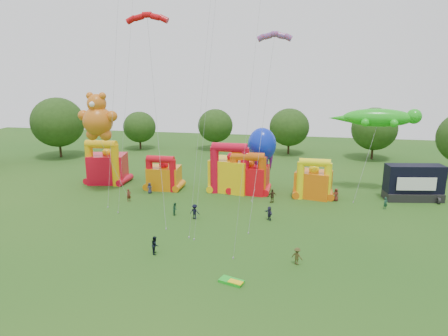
% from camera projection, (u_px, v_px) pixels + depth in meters
% --- Properties ---
extents(ground, '(160.00, 160.00, 0.00)m').
position_uv_depth(ground, '(162.00, 282.00, 33.17)').
color(ground, '#1D4E16').
rests_on(ground, ground).
extents(tree_ring, '(123.38, 125.48, 12.07)m').
position_uv_depth(tree_ring, '(148.00, 208.00, 32.50)').
color(tree_ring, '#352314').
rests_on(tree_ring, ground).
extents(bouncy_castle_0, '(6.27, 5.43, 6.98)m').
position_uv_depth(bouncy_castle_0, '(107.00, 166.00, 62.22)').
color(bouncy_castle_0, red).
rests_on(bouncy_castle_0, ground).
extents(bouncy_castle_1, '(4.80, 3.96, 5.26)m').
position_uv_depth(bouncy_castle_1, '(164.00, 176.00, 59.06)').
color(bouncy_castle_1, orange).
rests_on(bouncy_castle_1, ground).
extents(bouncy_castle_2, '(6.37, 5.50, 7.35)m').
position_uv_depth(bouncy_castle_2, '(231.00, 172.00, 57.92)').
color(bouncy_castle_2, yellow).
rests_on(bouncy_castle_2, ground).
extents(bouncy_castle_3, '(5.61, 4.72, 6.14)m').
position_uv_depth(bouncy_castle_3, '(249.00, 177.00, 57.26)').
color(bouncy_castle_3, red).
rests_on(bouncy_castle_3, ground).
extents(bouncy_castle_4, '(5.34, 4.65, 5.71)m').
position_uv_depth(bouncy_castle_4, '(313.00, 182.00, 55.13)').
color(bouncy_castle_4, orange).
rests_on(bouncy_castle_4, ground).
extents(stage_trailer, '(7.83, 4.04, 4.88)m').
position_uv_depth(stage_trailer, '(414.00, 183.00, 54.00)').
color(stage_trailer, black).
rests_on(stage_trailer, ground).
extents(teddy_bear_kite, '(6.97, 4.10, 14.41)m').
position_uv_depth(teddy_bear_kite, '(101.00, 129.00, 55.26)').
color(teddy_bear_kite, '#CB6516').
rests_on(teddy_bear_kite, ground).
extents(gecko_kite, '(12.49, 8.41, 12.13)m').
position_uv_depth(gecko_kite, '(369.00, 149.00, 55.14)').
color(gecko_kite, green).
rests_on(gecko_kite, ground).
extents(octopus_kite, '(4.15, 8.78, 9.22)m').
position_uv_depth(octopus_kite, '(261.00, 153.00, 58.07)').
color(octopus_kite, '#0D27C5').
rests_on(octopus_kite, ground).
extents(parafoil_kites, '(23.75, 12.15, 30.26)m').
position_uv_depth(parafoil_kites, '(178.00, 117.00, 45.91)').
color(parafoil_kites, red).
rests_on(parafoil_kites, ground).
extents(diamond_kites, '(18.78, 15.99, 35.83)m').
position_uv_depth(diamond_kites, '(191.00, 78.00, 41.52)').
color(diamond_kites, red).
rests_on(diamond_kites, ground).
extents(folded_kite_bundle, '(2.21, 1.56, 0.31)m').
position_uv_depth(folded_kite_bundle, '(232.00, 281.00, 33.05)').
color(folded_kite_bundle, green).
rests_on(folded_kite_bundle, ground).
extents(spectator_0, '(0.76, 0.50, 1.55)m').
position_uv_depth(spectator_0, '(150.00, 188.00, 57.13)').
color(spectator_0, '#292E45').
rests_on(spectator_0, ground).
extents(spectator_1, '(0.71, 0.74, 1.71)m').
position_uv_depth(spectator_1, '(129.00, 195.00, 53.63)').
color(spectator_1, '#5B251A').
rests_on(spectator_1, ground).
extents(spectator_2, '(0.67, 0.81, 1.53)m').
position_uv_depth(spectator_2, '(175.00, 209.00, 48.55)').
color(spectator_2, '#1C462E').
rests_on(spectator_2, ground).
extents(spectator_3, '(1.27, 0.85, 1.83)m').
position_uv_depth(spectator_3, '(195.00, 212.00, 47.15)').
color(spectator_3, black).
rests_on(spectator_3, ground).
extents(spectator_4, '(1.19, 0.93, 1.88)m').
position_uv_depth(spectator_4, '(272.00, 196.00, 53.02)').
color(spectator_4, '#3B2B17').
rests_on(spectator_4, ground).
extents(spectator_5, '(1.30, 1.54, 1.66)m').
position_uv_depth(spectator_5, '(269.00, 213.00, 46.89)').
color(spectator_5, '#25243C').
rests_on(spectator_5, ground).
extents(spectator_6, '(1.01, 0.93, 1.73)m').
position_uv_depth(spectator_6, '(336.00, 195.00, 53.78)').
color(spectator_6, maroon).
rests_on(spectator_6, ground).
extents(spectator_7, '(0.67, 0.60, 1.55)m').
position_uv_depth(spectator_7, '(386.00, 203.00, 50.57)').
color(spectator_7, '#1B4431').
rests_on(spectator_7, ground).
extents(spectator_8, '(0.91, 1.03, 1.76)m').
position_uv_depth(spectator_8, '(155.00, 245.00, 38.21)').
color(spectator_8, black).
rests_on(spectator_8, ground).
extents(spectator_9, '(1.22, 1.02, 1.63)m').
position_uv_depth(spectator_9, '(297.00, 256.00, 36.06)').
color(spectator_9, '#413C1A').
rests_on(spectator_9, ground).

